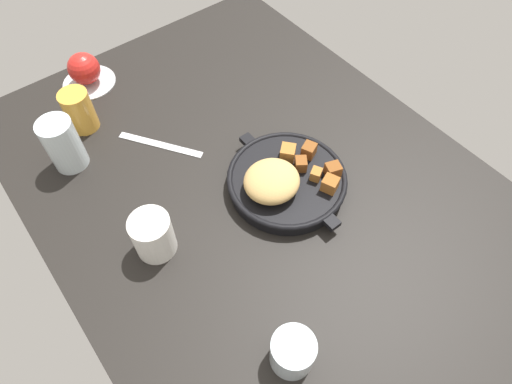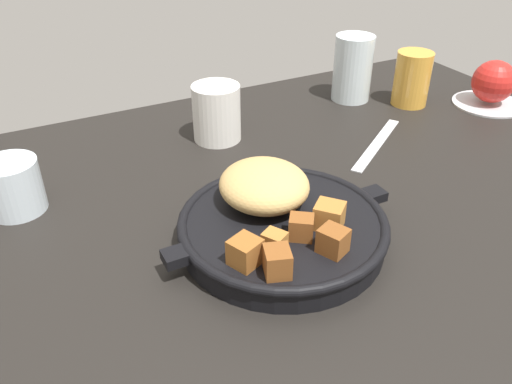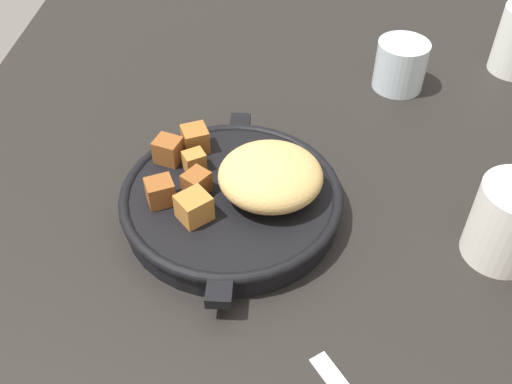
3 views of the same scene
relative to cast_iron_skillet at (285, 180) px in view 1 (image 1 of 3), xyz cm
name	(u,v)px [view 1 (image 1 of 3)]	position (x,y,z in cm)	size (l,w,h in cm)	color
ground_plane	(263,192)	(2.47, 3.56, -3.84)	(116.92, 81.76, 2.40)	black
cast_iron_skillet	(285,180)	(0.00, 0.00, 0.00)	(28.03, 23.71, 7.82)	black
saucer_plate	(89,82)	(52.60, 16.93, -2.34)	(12.44, 12.44, 0.60)	#B7BABF
red_apple	(84,69)	(52.60, 16.93, 1.65)	(7.37, 7.37, 7.37)	red
butter_knife	(160,145)	(25.06, 13.70, -2.46)	(19.18, 1.60, 0.36)	silver
water_glass_tall	(63,144)	(32.25, 30.60, 3.11)	(6.87, 6.87, 11.50)	silver
juice_glass_amber	(79,111)	(40.15, 23.84, 2.04)	(6.21, 6.21, 9.36)	gold
water_glass_short	(293,352)	(-25.86, 20.39, 0.70)	(6.96, 6.96, 6.68)	silver
ceramic_mug_white	(153,235)	(4.19, 26.89, 1.72)	(7.32, 7.32, 8.71)	silver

